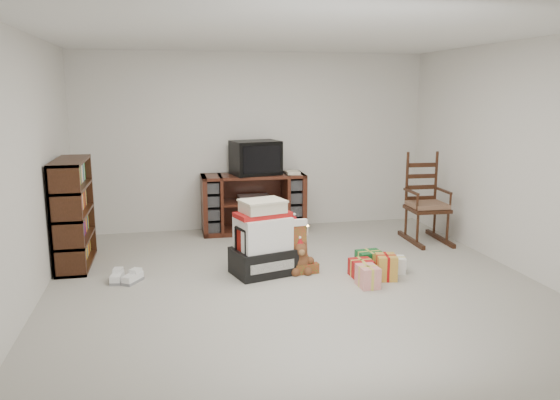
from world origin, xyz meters
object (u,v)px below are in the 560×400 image
object	(u,v)px
santa_figurine	(294,243)
mrs_claus_figurine	(250,252)
tv_stand	(253,203)
rocking_chair	(425,210)
crt_television	(256,158)
red_suitcase	(258,250)
bookshelf	(74,215)
teddy_bear	(300,259)
sneaker_pair	(125,278)
gift_pile	(263,242)
gift_cluster	(376,266)

from	to	relation	value
santa_figurine	mrs_claus_figurine	size ratio (longest dim) A/B	0.98
tv_stand	rocking_chair	xyz separation A→B (m)	(2.15, -0.92, 0.00)
crt_television	red_suitcase	bearing A→B (deg)	-111.15
bookshelf	mrs_claus_figurine	world-z (taller)	bookshelf
bookshelf	teddy_bear	bearing A→B (deg)	-18.52
santa_figurine	sneaker_pair	size ratio (longest dim) A/B	1.55
tv_stand	santa_figurine	distance (m)	1.45
tv_stand	gift_pile	distance (m)	1.83
bookshelf	rocking_chair	bearing A→B (deg)	1.73
red_suitcase	mrs_claus_figurine	size ratio (longest dim) A/B	1.13
rocking_chair	sneaker_pair	distance (m)	3.92
tv_stand	teddy_bear	xyz separation A→B (m)	(0.20, -1.87, -0.25)
mrs_claus_figurine	gift_cluster	xyz separation A→B (m)	(1.29, -0.46, -0.10)
crt_television	gift_pile	bearing A→B (deg)	-109.60
bookshelf	santa_figurine	size ratio (longest dim) A/B	2.20
teddy_bear	mrs_claus_figurine	xyz separation A→B (m)	(-0.52, 0.17, 0.06)
rocking_chair	gift_cluster	bearing A→B (deg)	-131.62
rocking_chair	teddy_bear	bearing A→B (deg)	-152.08
red_suitcase	teddy_bear	size ratio (longest dim) A/B	1.81
rocking_chair	mrs_claus_figurine	distance (m)	2.59
tv_stand	santa_figurine	xyz separation A→B (m)	(0.25, -1.42, -0.20)
tv_stand	gift_pile	xyz separation A→B (m)	(-0.20, -1.82, -0.06)
teddy_bear	sneaker_pair	distance (m)	1.86
crt_television	sneaker_pair	bearing A→B (deg)	-145.87
bookshelf	red_suitcase	bearing A→B (deg)	-21.57
mrs_claus_figurine	gift_cluster	world-z (taller)	mrs_claus_figurine
bookshelf	gift_cluster	world-z (taller)	bookshelf
tv_stand	rocking_chair	bearing A→B (deg)	-22.62
mrs_claus_figurine	sneaker_pair	world-z (taller)	mrs_claus_figurine
rocking_chair	teddy_bear	world-z (taller)	rocking_chair
rocking_chair	gift_pile	distance (m)	2.51
gift_pile	mrs_claus_figurine	size ratio (longest dim) A/B	1.41
gift_cluster	mrs_claus_figurine	bearing A→B (deg)	160.53
santa_figurine	gift_cluster	world-z (taller)	santa_figurine
sneaker_pair	tv_stand	bearing A→B (deg)	64.78
mrs_claus_figurine	crt_television	distance (m)	1.92
gift_pile	tv_stand	bearing A→B (deg)	68.04
rocking_chair	santa_figurine	xyz separation A→B (m)	(-1.90, -0.49, -0.20)
gift_pile	santa_figurine	world-z (taller)	gift_pile
gift_cluster	teddy_bear	bearing A→B (deg)	159.85
bookshelf	teddy_bear	distance (m)	2.60
teddy_bear	santa_figurine	bearing A→B (deg)	83.82
red_suitcase	sneaker_pair	size ratio (longest dim) A/B	1.79
rocking_chair	gift_cluster	size ratio (longest dim) A/B	1.55
bookshelf	tv_stand	bearing A→B (deg)	25.32
gift_pile	crt_television	bearing A→B (deg)	66.91
teddy_bear	sneaker_pair	bearing A→B (deg)	177.30
mrs_claus_figurine	red_suitcase	bearing A→B (deg)	-65.31
bookshelf	sneaker_pair	bearing A→B (deg)	-51.62
tv_stand	gift_cluster	world-z (taller)	tv_stand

